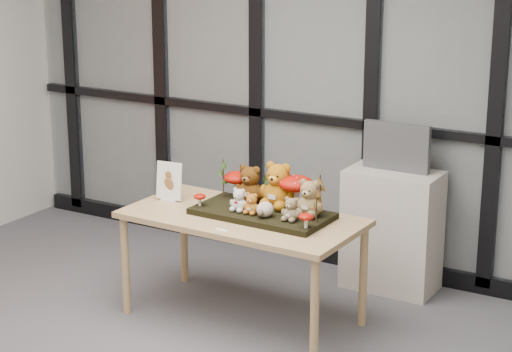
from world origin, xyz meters
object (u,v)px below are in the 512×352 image
Objects in this scene: bear_pooh_yellow at (278,183)px; mushroom_back_right at (296,191)px; bear_tan_back at (310,196)px; cabinet at (392,230)px; bear_brown_medium at (250,182)px; mushroom_front_left at (200,199)px; bear_white_bow at (239,198)px; bear_beige_small at (291,208)px; diorama_tray at (262,213)px; monitor at (397,147)px; plush_cream_hedgehog at (265,209)px; display_table at (242,226)px; mushroom_front_right at (306,220)px; mushroom_back_left at (237,183)px; sign_holder at (169,184)px; bear_small_yellow at (252,202)px.

bear_pooh_yellow reaches higher than mushroom_back_right.
bear_tan_back is 0.30× the size of cabinet.
bear_brown_medium is 3.11× the size of mushroom_front_left.
bear_beige_small is at bearing 1.00° from bear_white_bow.
mushroom_back_right is 0.29× the size of cabinet.
monitor is (0.49, 0.90, 0.28)m from diorama_tray.
bear_beige_small is 0.17m from plush_cream_hedgehog.
mushroom_front_right reaches higher than display_table.
bear_white_bow is 1.20m from cabinet.
mushroom_front_right is (0.48, -0.10, 0.15)m from display_table.
bear_beige_small is 0.84× the size of mushroom_back_left.
diorama_tray is at bearing -33.98° from bear_brown_medium.
mushroom_front_left is 0.10× the size of cabinet.
bear_pooh_yellow is 0.33m from mushroom_back_left.
plush_cream_hedgehog is at bearing -143.26° from bear_tan_back.
monitor is (0.44, 0.79, 0.11)m from bear_pooh_yellow.
cabinet is (0.87, 1.00, -0.35)m from mushroom_front_left.
bear_beige_small reaches higher than mushroom_front_left.
bear_brown_medium is 1.13× the size of mushroom_back_right.
mushroom_back_left is (-0.32, 0.04, -0.06)m from bear_pooh_yellow.
display_table is 0.59m from sign_holder.
diorama_tray is 1.07m from monitor.
bear_white_bow is at bearing -121.83° from monitor.
cabinet reaches higher than mushroom_front_left.
bear_tan_back reaches higher than bear_white_bow.
monitor is at bearing 53.21° from bear_brown_medium.
bear_white_bow is at bearing 175.12° from plush_cream_hedgehog.
bear_white_bow is at bearing 8.10° from mushroom_front_left.
mushroom_front_left is (-0.23, -0.21, -0.09)m from bear_brown_medium.
sign_holder reaches higher than plush_cream_hedgehog.
monitor is at bearing 63.14° from diorama_tray.
bear_brown_medium is at bearing 139.47° from plush_cream_hedgehog.
diorama_tray is at bearing -167.09° from bear_tan_back.
bear_pooh_yellow is 0.12m from mushroom_back_right.
bear_tan_back reaches higher than mushroom_front_right.
mushroom_back_left is at bearing 129.66° from display_table.
plush_cream_hedgehog is (0.22, -0.20, -0.08)m from bear_brown_medium.
bear_brown_medium is 1.03m from monitor.
bear_tan_back is 2.42× the size of plush_cream_hedgehog.
bear_brown_medium is at bearing -128.93° from cabinet.
bear_brown_medium is 1.68× the size of bear_white_bow.
cabinet is (0.44, 0.77, -0.46)m from bear_pooh_yellow.
mushroom_front_right is at bearing -10.20° from display_table.
bear_brown_medium reaches higher than cabinet.
bear_white_bow is 0.50m from mushroom_front_right.
bear_small_yellow is at bearing -108.82° from bear_pooh_yellow.
mushroom_back_left reaches higher than diorama_tray.
mushroom_front_right is (0.75, -0.04, 0.01)m from mushroom_front_left.
bear_brown_medium is at bearing 153.89° from mushroom_front_right.
bear_tan_back is at bearing -103.23° from monitor.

